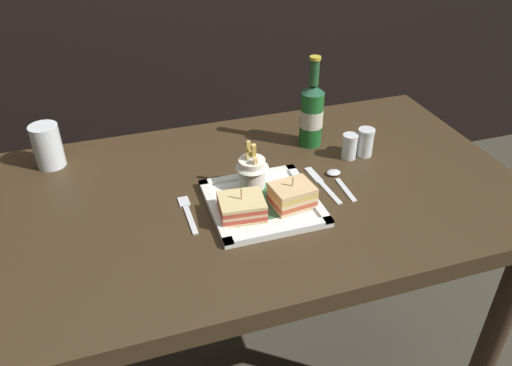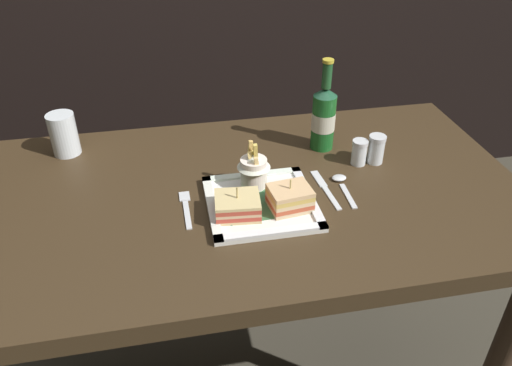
{
  "view_description": "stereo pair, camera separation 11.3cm",
  "coord_description": "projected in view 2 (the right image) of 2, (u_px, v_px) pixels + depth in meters",
  "views": [
    {
      "loc": [
        -0.28,
        -0.93,
        1.44
      ],
      "look_at": [
        0.0,
        -0.03,
        0.81
      ],
      "focal_mm": 35.29,
      "sensor_mm": 36.0,
      "label": 1
    },
    {
      "loc": [
        -0.18,
        -0.96,
        1.44
      ],
      "look_at": [
        0.0,
        -0.03,
        0.81
      ],
      "focal_mm": 35.29,
      "sensor_mm": 36.0,
      "label": 2
    }
  ],
  "objects": [
    {
      "name": "dining_table",
      "position": [
        252.0,
        224.0,
        1.24
      ],
      "size": [
        1.29,
        0.73,
        0.77
      ],
      "color": "#392918",
      "rests_on": "ground_plane"
    },
    {
      "name": "fork",
      "position": [
        186.0,
        207.0,
        1.12
      ],
      "size": [
        0.02,
        0.14,
        0.0
      ],
      "color": "silver",
      "rests_on": "dining_table"
    },
    {
      "name": "fries_cup",
      "position": [
        254.0,
        167.0,
        1.15
      ],
      "size": [
        0.08,
        0.08,
        0.11
      ],
      "color": "white",
      "rests_on": "square_plate"
    },
    {
      "name": "spoon",
      "position": [
        342.0,
        183.0,
        1.2
      ],
      "size": [
        0.03,
        0.13,
        0.01
      ],
      "color": "silver",
      "rests_on": "dining_table"
    },
    {
      "name": "salt_shaker",
      "position": [
        359.0,
        154.0,
        1.26
      ],
      "size": [
        0.04,
        0.04,
        0.07
      ],
      "color": "silver",
      "rests_on": "dining_table"
    },
    {
      "name": "water_glass",
      "position": [
        64.0,
        136.0,
        1.3
      ],
      "size": [
        0.07,
        0.07,
        0.11
      ],
      "color": "silver",
      "rests_on": "dining_table"
    },
    {
      "name": "square_plate",
      "position": [
        261.0,
        203.0,
        1.13
      ],
      "size": [
        0.24,
        0.24,
        0.02
      ],
      "color": "white",
      "rests_on": "dining_table"
    },
    {
      "name": "sandwich_half_left",
      "position": [
        237.0,
        206.0,
        1.08
      ],
      "size": [
        0.1,
        0.09,
        0.07
      ],
      "color": "#DCBC81",
      "rests_on": "square_plate"
    },
    {
      "name": "sandwich_half_right",
      "position": [
        290.0,
        198.0,
        1.09
      ],
      "size": [
        0.1,
        0.08,
        0.07
      ],
      "color": "#D6B58B",
      "rests_on": "square_plate"
    },
    {
      "name": "beer_bottle",
      "position": [
        324.0,
        117.0,
        1.3
      ],
      "size": [
        0.06,
        0.06,
        0.24
      ],
      "color": "#1B5E24",
      "rests_on": "dining_table"
    },
    {
      "name": "pepper_shaker",
      "position": [
        376.0,
        151.0,
        1.27
      ],
      "size": [
        0.04,
        0.04,
        0.07
      ],
      "color": "silver",
      "rests_on": "dining_table"
    },
    {
      "name": "knife",
      "position": [
        325.0,
        188.0,
        1.19
      ],
      "size": [
        0.03,
        0.16,
        0.0
      ],
      "color": "silver",
      "rests_on": "dining_table"
    }
  ]
}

